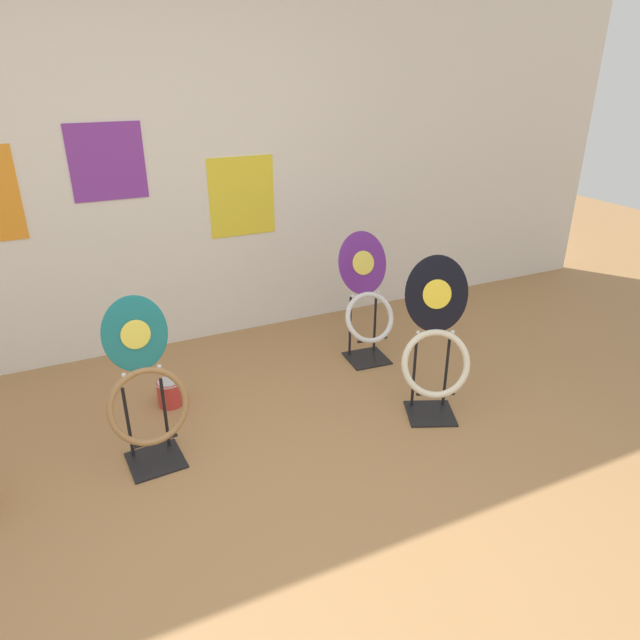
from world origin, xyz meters
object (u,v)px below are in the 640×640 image
(toilet_seat_display_jazz_black, at_px, (435,347))
(toilet_seat_display_purple_note, at_px, (367,302))
(paint_can, at_px, (170,392))
(toilet_seat_display_teal_sax, at_px, (146,391))

(toilet_seat_display_jazz_black, relative_size, toilet_seat_display_purple_note, 1.07)
(toilet_seat_display_purple_note, bearing_deg, paint_can, -178.54)
(toilet_seat_display_teal_sax, relative_size, toilet_seat_display_jazz_black, 0.96)
(toilet_seat_display_teal_sax, bearing_deg, paint_can, 69.79)
(toilet_seat_display_jazz_black, distance_m, paint_can, 1.65)
(paint_can, bearing_deg, toilet_seat_display_jazz_black, -28.38)
(toilet_seat_display_purple_note, xyz_separation_m, paint_can, (-1.41, -0.04, -0.34))
(toilet_seat_display_jazz_black, xyz_separation_m, toilet_seat_display_purple_note, (-0.00, 0.80, -0.02))
(toilet_seat_display_purple_note, relative_size, paint_can, 5.36)
(toilet_seat_display_teal_sax, relative_size, paint_can, 5.52)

